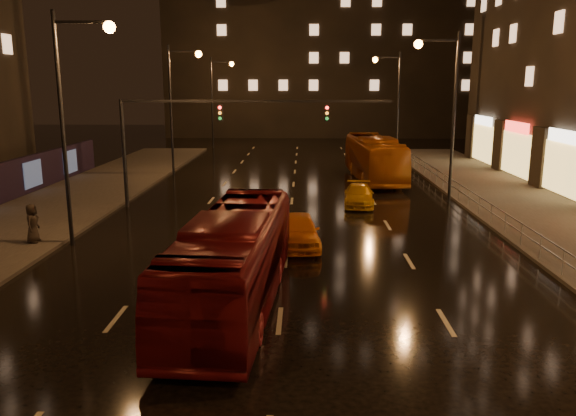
{
  "coord_description": "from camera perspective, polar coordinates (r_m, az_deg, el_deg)",
  "views": [
    {
      "loc": [
        0.68,
        -11.83,
        6.95
      ],
      "look_at": [
        0.13,
        8.53,
        2.5
      ],
      "focal_mm": 35.0,
      "sensor_mm": 36.0,
      "label": 1
    }
  ],
  "objects": [
    {
      "name": "sidewalk_left",
      "position": [
        31.12,
        -25.62,
        -1.67
      ],
      "size": [
        7.0,
        70.0,
        0.15
      ],
      "primitive_type": "cube",
      "color": "#38332D",
      "rests_on": "ground"
    },
    {
      "name": "taxi_near",
      "position": [
        24.63,
        1.08,
        -2.3
      ],
      "size": [
        2.07,
        4.42,
        1.46
      ],
      "primitive_type": "imported",
      "rotation": [
        0.0,
        0.0,
        0.08
      ],
      "color": "orange",
      "rests_on": "ground"
    },
    {
      "name": "railing_right",
      "position": [
        31.89,
        18.89,
        0.71
      ],
      "size": [
        0.05,
        56.0,
        1.0
      ],
      "color": "#99999E",
      "rests_on": "sidewalk_right"
    },
    {
      "name": "bus_curb",
      "position": [
        42.69,
        8.73,
        5.04
      ],
      "size": [
        3.47,
        11.9,
        3.27
      ],
      "primitive_type": "imported",
      "rotation": [
        0.0,
        0.0,
        0.06
      ],
      "color": "#96450F",
      "rests_on": "ground"
    },
    {
      "name": "ground",
      "position": [
        32.59,
        0.32,
        0.01
      ],
      "size": [
        140.0,
        140.0,
        0.0
      ],
      "primitive_type": "plane",
      "color": "black",
      "rests_on": "ground"
    },
    {
      "name": "taxi_far",
      "position": [
        33.49,
        7.21,
        1.31
      ],
      "size": [
        2.04,
        4.31,
        1.21
      ],
      "primitive_type": "imported",
      "rotation": [
        0.0,
        0.0,
        -0.08
      ],
      "color": "#C48612",
      "rests_on": "ground"
    },
    {
      "name": "bus_red",
      "position": [
        18.1,
        -5.47,
        -5.17
      ],
      "size": [
        3.28,
        11.12,
        3.06
      ],
      "primitive_type": "imported",
      "rotation": [
        0.0,
        0.0,
        -0.07
      ],
      "color": "maroon",
      "rests_on": "ground"
    },
    {
      "name": "pedestrian_c",
      "position": [
        27.18,
        -24.55,
        -1.42
      ],
      "size": [
        0.6,
        0.88,
        1.73
      ],
      "primitive_type": "imported",
      "rotation": [
        0.0,
        0.0,
        1.63
      ],
      "color": "black",
      "rests_on": "sidewalk_left"
    },
    {
      "name": "building_distant",
      "position": [
        84.62,
        4.03,
        19.81
      ],
      "size": [
        44.0,
        16.0,
        36.0
      ],
      "primitive_type": "cube",
      "color": "black",
      "rests_on": "ground"
    },
    {
      "name": "sidewalk_right",
      "position": [
        30.52,
        26.35,
        -2.0
      ],
      "size": [
        7.0,
        70.0,
        0.15
      ],
      "primitive_type": "cube",
      "color": "#38332D",
      "rests_on": "ground"
    },
    {
      "name": "traffic_signal",
      "position": [
        32.42,
        -8.74,
        8.27
      ],
      "size": [
        15.31,
        0.32,
        6.2
      ],
      "color": "black",
      "rests_on": "ground"
    }
  ]
}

